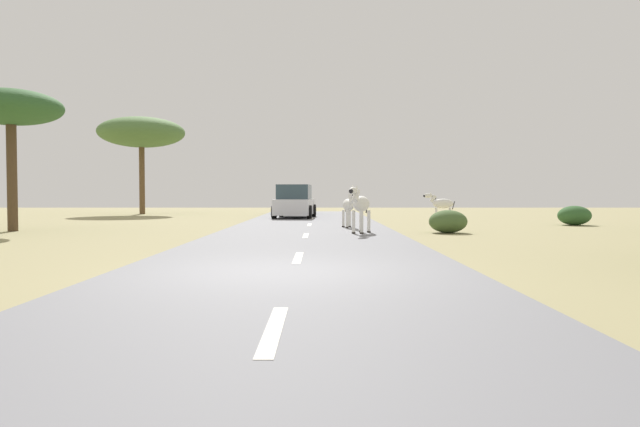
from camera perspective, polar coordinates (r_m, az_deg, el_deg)
name	(u,v)px	position (r m, az deg, el deg)	size (l,w,h in m)	color
ground_plane	(280,274)	(9.43, -3.98, -6.05)	(90.00, 90.00, 0.00)	#998E60
road	(292,273)	(9.42, -2.76, -5.91)	(6.00, 64.00, 0.05)	slate
lane_markings	(289,280)	(8.43, -3.07, -6.65)	(0.16, 56.00, 0.01)	silver
zebra_0	(359,204)	(18.42, 3.91, 0.90)	(0.90, 1.55, 1.55)	silver
zebra_1	(348,205)	(21.36, 2.77, 0.81)	(0.55, 1.47, 1.39)	silver
zebra_2	(440,204)	(27.69, 11.82, 0.93)	(1.48, 0.53, 1.40)	silver
car_0	(296,201)	(36.03, -2.39, 1.23)	(2.17, 4.41, 1.74)	#476B38
car_1	(293,203)	(30.32, -2.64, 1.09)	(2.25, 4.45, 1.74)	silver
tree_0	(140,133)	(39.21, -17.40, 7.65)	(5.52, 5.52, 6.25)	brown
tree_3	(9,109)	(23.02, -28.44, 9.09)	(3.49, 3.49, 4.94)	#4C3823
bush_0	(447,222)	(19.72, 12.47, -0.78)	(1.28, 1.15, 0.77)	#425B2D
bush_1	(573,215)	(26.24, 23.80, -0.18)	(1.35, 1.22, 0.81)	#2D5628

